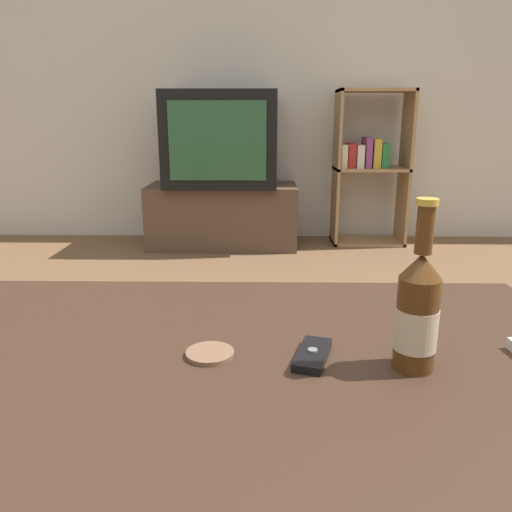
# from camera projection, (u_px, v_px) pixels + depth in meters

# --- Properties ---
(back_wall) EXTENTS (8.00, 0.05, 2.60)m
(back_wall) POSITION_uv_depth(u_px,v_px,m) (251.00, 54.00, 3.48)
(back_wall) COLOR beige
(back_wall) RESTS_ON ground_plane
(coffee_table) EXTENTS (1.36, 0.88, 0.49)m
(coffee_table) POSITION_uv_depth(u_px,v_px,m) (202.00, 403.00, 0.80)
(coffee_table) COLOR #332116
(coffee_table) RESTS_ON ground_plane
(tv_stand) EXTENTS (1.01, 0.47, 0.43)m
(tv_stand) POSITION_uv_depth(u_px,v_px,m) (223.00, 215.00, 3.48)
(tv_stand) COLOR #4C3828
(tv_stand) RESTS_ON ground_plane
(television) EXTENTS (0.73, 0.60, 0.61)m
(television) POSITION_uv_depth(u_px,v_px,m) (221.00, 139.00, 3.34)
(television) COLOR black
(television) RESTS_ON tv_stand
(bookshelf) EXTENTS (0.50, 0.30, 1.06)m
(bookshelf) POSITION_uv_depth(u_px,v_px,m) (368.00, 164.00, 3.46)
(bookshelf) COLOR #99754C
(bookshelf) RESTS_ON ground_plane
(beer_bottle) EXTENTS (0.07, 0.07, 0.27)m
(beer_bottle) POSITION_uv_depth(u_px,v_px,m) (417.00, 312.00, 0.77)
(beer_bottle) COLOR #47280F
(beer_bottle) RESTS_ON coffee_table
(cell_phone) EXTENTS (0.08, 0.12, 0.02)m
(cell_phone) POSITION_uv_depth(u_px,v_px,m) (312.00, 355.00, 0.82)
(cell_phone) COLOR black
(cell_phone) RESTS_ON coffee_table
(coaster) EXTENTS (0.08, 0.08, 0.01)m
(coaster) POSITION_uv_depth(u_px,v_px,m) (210.00, 354.00, 0.83)
(coaster) COLOR brown
(coaster) RESTS_ON coffee_table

